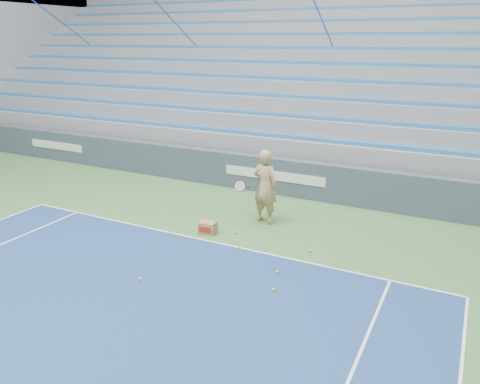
# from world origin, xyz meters

# --- Properties ---
(sponsor_barrier) EXTENTS (30.00, 0.32, 1.10)m
(sponsor_barrier) POSITION_xyz_m (0.00, 15.88, 0.55)
(sponsor_barrier) COLOR #394657
(sponsor_barrier) RESTS_ON ground
(bleachers) EXTENTS (31.00, 9.15, 7.30)m
(bleachers) POSITION_xyz_m (0.00, 21.60, 2.36)
(bleachers) COLOR gray
(bleachers) RESTS_ON ground
(tennis_player) EXTENTS (0.99, 0.90, 1.90)m
(tennis_player) POSITION_xyz_m (0.67, 13.60, 0.95)
(tennis_player) COLOR tan
(tennis_player) RESTS_ON ground
(ball_box) EXTENTS (0.42, 0.34, 0.29)m
(ball_box) POSITION_xyz_m (-0.25, 12.30, 0.15)
(ball_box) COLOR olive
(ball_box) RESTS_ON ground
(tennis_ball_0) EXTENTS (0.07, 0.07, 0.07)m
(tennis_ball_0) POSITION_xyz_m (-0.23, 9.70, 0.03)
(tennis_ball_0) COLOR #BBE42E
(tennis_ball_0) RESTS_ON ground
(tennis_ball_1) EXTENTS (0.07, 0.07, 0.07)m
(tennis_ball_1) POSITION_xyz_m (2.25, 10.49, 0.03)
(tennis_ball_1) COLOR #BBE42E
(tennis_ball_1) RESTS_ON ground
(tennis_ball_2) EXTENTS (0.07, 0.07, 0.07)m
(tennis_ball_2) POSITION_xyz_m (0.38, 12.56, 0.03)
(tennis_ball_2) COLOR #BBE42E
(tennis_ball_2) RESTS_ON ground
(tennis_ball_3) EXTENTS (0.07, 0.07, 0.07)m
(tennis_ball_3) POSITION_xyz_m (0.82, 11.86, 0.03)
(tennis_ball_3) COLOR #BBE42E
(tennis_ball_3) RESTS_ON ground
(tennis_ball_4) EXTENTS (0.07, 0.07, 0.07)m
(tennis_ball_4) POSITION_xyz_m (2.30, 12.42, 0.03)
(tennis_ball_4) COLOR #BBE42E
(tennis_ball_4) RESTS_ON ground
(tennis_ball_5) EXTENTS (0.07, 0.07, 0.07)m
(tennis_ball_5) POSITION_xyz_m (2.03, 11.16, 0.03)
(tennis_ball_5) COLOR #BBE42E
(tennis_ball_5) RESTS_ON ground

